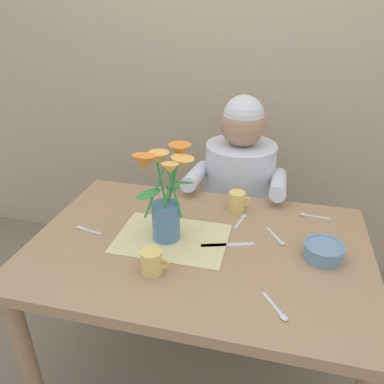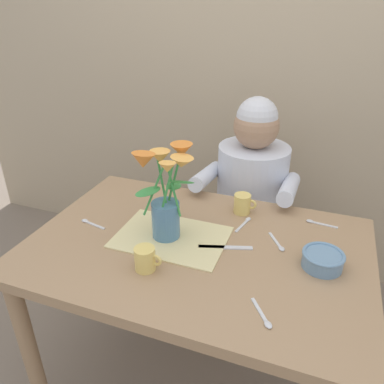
{
  "view_description": "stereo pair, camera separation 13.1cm",
  "coord_description": "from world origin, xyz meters",
  "px_view_note": "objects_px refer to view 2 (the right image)",
  "views": [
    {
      "loc": [
        0.24,
        -1.08,
        1.52
      ],
      "look_at": [
        -0.04,
        0.05,
        0.92
      ],
      "focal_mm": 35.21,
      "sensor_mm": 36.0,
      "label": 1
    },
    {
      "loc": [
        0.37,
        -1.04,
        1.52
      ],
      "look_at": [
        -0.04,
        0.05,
        0.92
      ],
      "focal_mm": 35.21,
      "sensor_mm": 36.0,
      "label": 2
    }
  ],
  "objects_px": {
    "flower_vase": "(166,193)",
    "tea_cup": "(145,259)",
    "seated_person": "(249,209)",
    "ceramic_bowl": "(323,259)",
    "dinner_knife": "(225,247)",
    "coffee_cup": "(243,204)"
  },
  "relations": [
    {
      "from": "flower_vase",
      "to": "tea_cup",
      "type": "bearing_deg",
      "value": -86.73
    },
    {
      "from": "seated_person",
      "to": "flower_vase",
      "type": "bearing_deg",
      "value": -107.27
    },
    {
      "from": "coffee_cup",
      "to": "seated_person",
      "type": "bearing_deg",
      "value": 95.33
    },
    {
      "from": "flower_vase",
      "to": "dinner_knife",
      "type": "distance_m",
      "value": 0.28
    },
    {
      "from": "seated_person",
      "to": "coffee_cup",
      "type": "relative_size",
      "value": 12.2
    },
    {
      "from": "flower_vase",
      "to": "ceramic_bowl",
      "type": "height_order",
      "value": "flower_vase"
    },
    {
      "from": "flower_vase",
      "to": "coffee_cup",
      "type": "distance_m",
      "value": 0.37
    },
    {
      "from": "seated_person",
      "to": "ceramic_bowl",
      "type": "bearing_deg",
      "value": -58.85
    },
    {
      "from": "ceramic_bowl",
      "to": "coffee_cup",
      "type": "height_order",
      "value": "coffee_cup"
    },
    {
      "from": "coffee_cup",
      "to": "ceramic_bowl",
      "type": "bearing_deg",
      "value": -37.81
    },
    {
      "from": "flower_vase",
      "to": "ceramic_bowl",
      "type": "distance_m",
      "value": 0.57
    },
    {
      "from": "seated_person",
      "to": "dinner_knife",
      "type": "distance_m",
      "value": 0.63
    },
    {
      "from": "seated_person",
      "to": "tea_cup",
      "type": "xyz_separation_m",
      "value": [
        -0.18,
        -0.8,
        0.22
      ]
    },
    {
      "from": "flower_vase",
      "to": "dinner_knife",
      "type": "xyz_separation_m",
      "value": [
        0.22,
        0.0,
        -0.18
      ]
    },
    {
      "from": "seated_person",
      "to": "coffee_cup",
      "type": "bearing_deg",
      "value": -84.68
    },
    {
      "from": "seated_person",
      "to": "tea_cup",
      "type": "distance_m",
      "value": 0.85
    },
    {
      "from": "seated_person",
      "to": "tea_cup",
      "type": "height_order",
      "value": "seated_person"
    },
    {
      "from": "ceramic_bowl",
      "to": "dinner_knife",
      "type": "height_order",
      "value": "ceramic_bowl"
    },
    {
      "from": "flower_vase",
      "to": "tea_cup",
      "type": "height_order",
      "value": "flower_vase"
    },
    {
      "from": "coffee_cup",
      "to": "tea_cup",
      "type": "relative_size",
      "value": 1.0
    },
    {
      "from": "ceramic_bowl",
      "to": "dinner_knife",
      "type": "xyz_separation_m",
      "value": [
        -0.32,
        -0.01,
        -0.03
      ]
    },
    {
      "from": "seated_person",
      "to": "coffee_cup",
      "type": "xyz_separation_m",
      "value": [
        0.03,
        -0.34,
        0.22
      ]
    }
  ]
}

